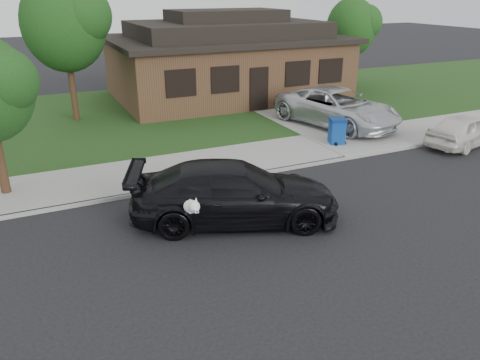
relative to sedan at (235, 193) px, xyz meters
name	(u,v)px	position (x,y,z in m)	size (l,w,h in m)	color
ground	(310,219)	(1.89, -0.82, -0.80)	(120.00, 120.00, 0.00)	black
sidewalk	(235,160)	(1.89, 4.18, -0.74)	(60.00, 3.00, 0.12)	gray
curb	(253,174)	(1.89, 2.68, -0.74)	(60.00, 0.12, 0.12)	gray
lawn	(170,111)	(1.89, 12.18, -0.74)	(60.00, 13.00, 0.13)	#193814
driveway	(303,112)	(7.89, 9.18, -0.73)	(4.50, 13.00, 0.14)	gray
sedan	(235,193)	(0.00, 0.00, 0.00)	(5.95, 4.04, 1.60)	black
minivan	(337,107)	(7.80, 6.31, 0.15)	(2.69, 5.84, 1.62)	silver
white_compact	(465,130)	(10.96, 2.11, -0.15)	(1.53, 3.80, 1.29)	white
recycling_bin	(337,131)	(6.28, 4.14, -0.17)	(0.77, 0.77, 1.01)	navy
house	(227,60)	(5.89, 14.18, 1.33)	(12.60, 8.60, 4.65)	#422B1C
tree_0	(68,22)	(-2.45, 12.06, 3.68)	(3.78, 3.60, 6.34)	#332114
tree_1	(354,26)	(14.03, 13.58, 2.91)	(3.15, 3.00, 5.25)	#332114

